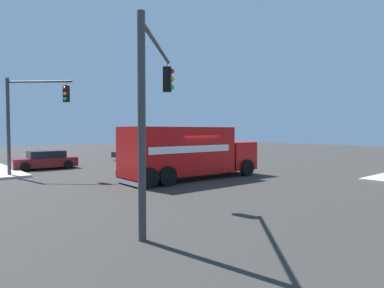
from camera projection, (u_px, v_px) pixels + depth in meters
The scene contains 6 objects.
ground_plane at pixel (189, 179), 18.87m from camera, with size 100.00×100.00×0.00m, color #33302D.
delivery_truck at pixel (188, 152), 18.83m from camera, with size 3.00×8.56×2.97m.
traffic_light_primary at pixel (28, 111), 19.52m from camera, with size 2.92×2.95×5.76m.
traffic_light_secondary at pixel (154, 96), 9.86m from camera, with size 3.69×3.61×5.73m.
pickup_black at pixel (140, 152), 31.61m from camera, with size 2.49×5.31×1.38m.
sedan_maroon at pixel (45, 160), 23.86m from camera, with size 2.26×4.41×1.31m.
Camera 1 is at (-14.34, 12.11, 2.79)m, focal length 30.88 mm.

